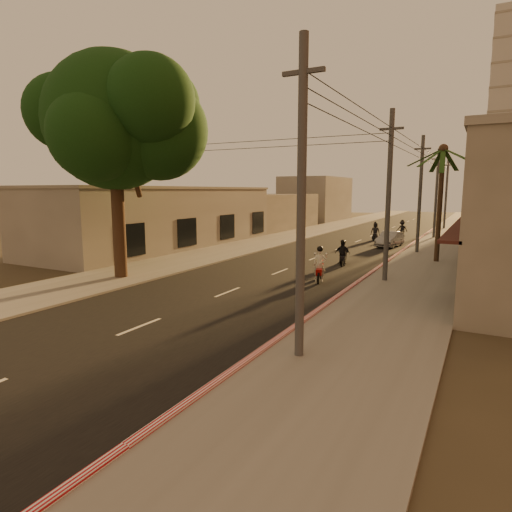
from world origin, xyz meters
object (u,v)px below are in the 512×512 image
at_px(scooter_mid_b, 342,254).
at_px(scooter_far_b, 402,229).
at_px(scooter_red, 320,266).
at_px(palm_tree, 443,156).
at_px(scooter_mid_a, 343,253).
at_px(parked_car, 390,239).
at_px(scooter_far_a, 375,232).
at_px(broadleaf_tree, 121,122).

relative_size(scooter_mid_b, scooter_far_b, 0.93).
xyz_separation_m(scooter_mid_b, scooter_far_b, (0.37, 20.21, 0.05)).
bearing_deg(scooter_mid_b, scooter_red, -100.94).
bearing_deg(palm_tree, scooter_far_b, 107.10).
relative_size(scooter_red, scooter_mid_a, 1.16).
bearing_deg(scooter_mid_a, scooter_far_b, 83.56).
xyz_separation_m(palm_tree, parked_car, (-4.48, 7.13, -6.48)).
height_order(scooter_red, scooter_far_a, scooter_red).
bearing_deg(scooter_mid_a, palm_tree, 27.84).
bearing_deg(parked_car, scooter_far_b, 99.69).
relative_size(palm_tree, scooter_red, 4.19).
relative_size(broadleaf_tree, scooter_mid_a, 7.17).
bearing_deg(scooter_mid_a, scooter_red, -90.24).
xyz_separation_m(palm_tree, scooter_mid_a, (-5.45, -3.52, -6.40)).
height_order(broadleaf_tree, palm_tree, broadleaf_tree).
bearing_deg(scooter_mid_b, scooter_mid_a, 86.06).
distance_m(broadleaf_tree, parked_car, 24.58).
height_order(broadleaf_tree, scooter_mid_b, broadleaf_tree).
distance_m(scooter_mid_b, scooter_far_a, 15.37).
distance_m(scooter_red, parked_car, 16.69).
relative_size(palm_tree, scooter_far_a, 4.34).
bearing_deg(parked_car, scooter_far_a, 124.72).
xyz_separation_m(palm_tree, scooter_far_a, (-6.68, 11.24, -6.31)).
bearing_deg(scooter_mid_a, scooter_far_a, 89.72).
height_order(palm_tree, scooter_mid_a, palm_tree).
distance_m(scooter_mid_a, scooter_far_a, 14.82).
bearing_deg(palm_tree, parked_car, 122.11).
xyz_separation_m(scooter_mid_a, scooter_far_b, (0.48, 19.67, 0.08)).
relative_size(scooter_red, parked_car, 0.47).
xyz_separation_m(broadleaf_tree, parked_car, (10.13, 20.99, -7.81)).
distance_m(scooter_mid_a, parked_car, 10.70).
xyz_separation_m(scooter_mid_a, scooter_mid_b, (0.11, -0.55, 0.03)).
xyz_separation_m(palm_tree, scooter_mid_b, (-5.34, -4.07, -6.37)).
height_order(broadleaf_tree, scooter_far_b, broadleaf_tree).
bearing_deg(palm_tree, broadleaf_tree, -136.52).
distance_m(scooter_red, scooter_mid_b, 5.50).
bearing_deg(palm_tree, scooter_mid_b, -142.68).
relative_size(scooter_red, scooter_far_a, 1.03).
bearing_deg(palm_tree, scooter_red, -117.35).
distance_m(scooter_red, scooter_mid_a, 6.05).
relative_size(broadleaf_tree, scooter_far_a, 6.40).
xyz_separation_m(scooter_red, scooter_mid_b, (-0.40, 5.48, -0.09)).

